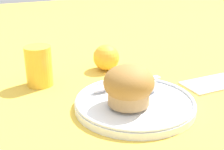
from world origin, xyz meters
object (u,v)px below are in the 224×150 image
butter_knife (127,84)px  juice_glass (39,66)px  muffin (129,86)px  orange_fruit (106,57)px

butter_knife → juice_glass: size_ratio=1.83×
muffin → butter_knife: muffin is taller
orange_fruit → juice_glass: size_ratio=0.73×
orange_fruit → muffin: bearing=-104.4°
muffin → butter_knife: size_ratio=0.57×
juice_glass → orange_fruit: bearing=7.7°
butter_knife → muffin: bearing=-120.0°
butter_knife → orange_fruit: bearing=80.3°
muffin → orange_fruit: size_ratio=1.41×
muffin → butter_knife: (0.04, 0.08, -0.03)m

